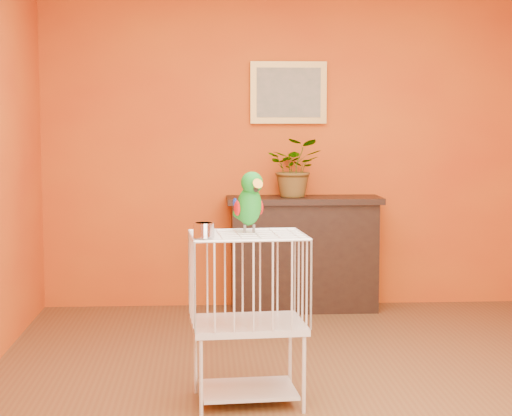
{
  "coord_description": "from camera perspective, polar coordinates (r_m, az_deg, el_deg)",
  "views": [
    {
      "loc": [
        -0.68,
        -4.74,
        1.51
      ],
      "look_at": [
        -0.41,
        -0.19,
        1.05
      ],
      "focal_mm": 60.0,
      "sensor_mm": 36.0,
      "label": 1
    }
  ],
  "objects": [
    {
      "name": "ground",
      "position": [
        5.02,
        4.64,
        -11.79
      ],
      "size": [
        4.5,
        4.5,
        0.0
      ],
      "primitive_type": "plane",
      "color": "brown",
      "rests_on": "ground"
    },
    {
      "name": "console_cabinet",
      "position": [
        6.89,
        3.19,
        -3.04
      ],
      "size": [
        1.23,
        0.44,
        0.92
      ],
      "color": "black",
      "rests_on": "ground"
    },
    {
      "name": "framed_picture",
      "position": [
        6.99,
        2.18,
        7.7
      ],
      "size": [
        0.62,
        0.04,
        0.5
      ],
      "color": "#B58940",
      "rests_on": "room_shell"
    },
    {
      "name": "parrot",
      "position": [
        4.56,
        -0.44,
        0.44
      ],
      "size": [
        0.18,
        0.3,
        0.33
      ],
      "rotation": [
        0.0,
        0.0,
        0.34
      ],
      "color": "#59544C",
      "rests_on": "birdcage"
    },
    {
      "name": "feed_cup",
      "position": [
        4.35,
        -3.5,
        -1.48
      ],
      "size": [
        0.11,
        0.11,
        0.08
      ],
      "primitive_type": "cylinder",
      "color": "silver",
      "rests_on": "birdcage"
    },
    {
      "name": "potted_plant",
      "position": [
        6.85,
        2.61,
        2.28
      ],
      "size": [
        0.5,
        0.54,
        0.36
      ],
      "primitive_type": "imported",
      "rotation": [
        0.0,
        0.0,
        -0.18
      ],
      "color": "#26722D",
      "rests_on": "console_cabinet"
    },
    {
      "name": "room_shell",
      "position": [
        4.78,
        4.8,
        6.61
      ],
      "size": [
        4.5,
        4.5,
        4.5
      ],
      "color": "#D25D13",
      "rests_on": "ground"
    },
    {
      "name": "birdcage",
      "position": [
        4.6,
        -0.55,
        -7.21
      ],
      "size": [
        0.63,
        0.5,
        0.92
      ],
      "rotation": [
        0.0,
        0.0,
        0.08
      ],
      "color": "silver",
      "rests_on": "ground"
    }
  ]
}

